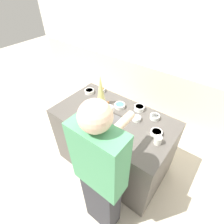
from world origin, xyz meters
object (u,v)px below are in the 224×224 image
object	(u,v)px
candy_bowl_near_tray_right	(89,91)
candy_bowl_front_corner	(139,108)
mug	(158,140)
gingerbread_house	(104,113)
candy_bowl_far_left	(120,106)
candy_bowl_center_rear	(137,118)
decorative_tree	(101,91)
person	(101,177)
baking_tray	(104,120)
candy_bowl_behind_tray	(102,90)
candy_bowl_beside_tree	(156,133)
candy_bowl_far_right	(155,117)

from	to	relation	value
candy_bowl_near_tray_right	candy_bowl_front_corner	world-z (taller)	candy_bowl_front_corner
candy_bowl_front_corner	mug	world-z (taller)	mug
candy_bowl_front_corner	mug	bearing A→B (deg)	-40.15
gingerbread_house	mug	bearing A→B (deg)	5.69
candy_bowl_far_left	candy_bowl_center_rear	world-z (taller)	candy_bowl_far_left
decorative_tree	person	world-z (taller)	person
decorative_tree	candy_bowl_center_rear	xyz separation A→B (m)	(0.51, 0.02, -0.18)
baking_tray	decorative_tree	size ratio (longest dim) A/B	0.97
gingerbread_house	candy_bowl_behind_tray	bearing A→B (deg)	132.38
candy_bowl_beside_tree	person	world-z (taller)	person
gingerbread_house	candy_bowl_front_corner	bearing A→B (deg)	62.29
candy_bowl_front_corner	candy_bowl_far_right	bearing A→B (deg)	-7.63
gingerbread_house	person	size ratio (longest dim) A/B	0.16
candy_bowl_far_right	candy_bowl_center_rear	world-z (taller)	candy_bowl_far_right
candy_bowl_behind_tray	mug	bearing A→B (deg)	-20.35
decorative_tree	candy_bowl_front_corner	distance (m)	0.51
decorative_tree	candy_bowl_behind_tray	world-z (taller)	decorative_tree
gingerbread_house	person	world-z (taller)	person
candy_bowl_center_rear	candy_bowl_behind_tray	xyz separation A→B (m)	(-0.69, 0.22, 0.00)
candy_bowl_center_rear	decorative_tree	bearing A→B (deg)	-178.30
baking_tray	candy_bowl_center_rear	world-z (taller)	candy_bowl_center_rear
candy_bowl_near_tray_right	person	size ratio (longest dim) A/B	0.07
candy_bowl_near_tray_right	candy_bowl_behind_tray	distance (m)	0.18
candy_bowl_center_rear	person	world-z (taller)	person
decorative_tree	person	size ratio (longest dim) A/B	0.24
candy_bowl_center_rear	candy_bowl_near_tray_right	bearing A→B (deg)	174.06
candy_bowl_center_rear	candy_bowl_near_tray_right	size ratio (longest dim) A/B	0.79
candy_bowl_beside_tree	candy_bowl_far_right	world-z (taller)	candy_bowl_far_right
candy_bowl_near_tray_right	person	xyz separation A→B (m)	(0.92, -0.85, -0.07)
baking_tray	candy_bowl_near_tray_right	bearing A→B (deg)	148.89
mug	person	distance (m)	0.65
gingerbread_house	candy_bowl_center_rear	xyz separation A→B (m)	(0.29, 0.23, -0.09)
candy_bowl_far_left	candy_bowl_near_tray_right	world-z (taller)	candy_bowl_near_tray_right
candy_bowl_front_corner	candy_bowl_near_tray_right	bearing A→B (deg)	-172.64
candy_bowl_far_left	candy_bowl_front_corner	bearing A→B (deg)	24.79
candy_bowl_far_left	candy_bowl_behind_tray	bearing A→B (deg)	161.09
candy_bowl_center_rear	person	size ratio (longest dim) A/B	0.06
candy_bowl_front_corner	candy_bowl_behind_tray	world-z (taller)	candy_bowl_front_corner
candy_bowl_far_right	candy_bowl_near_tray_right	distance (m)	0.97
baking_tray	mug	size ratio (longest dim) A/B	4.37
decorative_tree	candy_bowl_near_tray_right	size ratio (longest dim) A/B	3.24
candy_bowl_near_tray_right	candy_bowl_far_right	bearing A→B (deg)	3.90
candy_bowl_beside_tree	candy_bowl_center_rear	bearing A→B (deg)	166.62
person	candy_bowl_near_tray_right	bearing A→B (deg)	137.07
candy_bowl_front_corner	candy_bowl_behind_tray	xyz separation A→B (m)	(-0.62, 0.04, -0.00)
candy_bowl_near_tray_right	gingerbread_house	bearing A→B (deg)	-31.07
candy_bowl_beside_tree	candy_bowl_behind_tray	size ratio (longest dim) A/B	1.28
candy_bowl_near_tray_right	decorative_tree	bearing A→B (deg)	-18.35
candy_bowl_near_tray_right	mug	xyz separation A→B (m)	(1.15, -0.25, 0.02)
candy_bowl_far_left	candy_bowl_beside_tree	distance (m)	0.59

